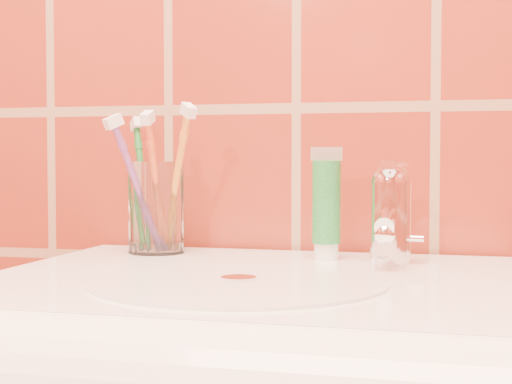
# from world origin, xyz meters

# --- Properties ---
(glass_tumbler) EXTENTS (0.08, 0.08, 0.12)m
(glass_tumbler) POSITION_xyz_m (-0.17, 1.12, 0.91)
(glass_tumbler) COLOR white
(glass_tumbler) RESTS_ON pedestal_sink
(toothpaste_tube) EXTENTS (0.04, 0.03, 0.14)m
(toothpaste_tube) POSITION_xyz_m (0.06, 1.11, 0.91)
(toothpaste_tube) COLOR white
(toothpaste_tube) RESTS_ON pedestal_sink
(faucet) EXTENTS (0.05, 0.11, 0.12)m
(faucet) POSITION_xyz_m (0.14, 1.09, 0.91)
(faucet) COLOR white
(faucet) RESTS_ON pedestal_sink
(toothbrush_0) EXTENTS (0.03, 0.14, 0.20)m
(toothbrush_0) POSITION_xyz_m (-0.16, 1.09, 0.94)
(toothbrush_0) COLOR #D85326
(toothbrush_0) RESTS_ON glass_tumbler
(toothbrush_1) EXTENTS (0.14, 0.16, 0.20)m
(toothbrush_1) POSITION_xyz_m (-0.18, 1.09, 0.94)
(toothbrush_1) COLOR #7C418C
(toothbrush_1) RESTS_ON glass_tumbler
(toothbrush_2) EXTENTS (0.13, 0.15, 0.20)m
(toothbrush_2) POSITION_xyz_m (-0.20, 1.14, 0.94)
(toothbrush_2) COLOR #1D6E2A
(toothbrush_2) RESTS_ON glass_tumbler
(toothbrush_3) EXTENTS (0.16, 0.16, 0.21)m
(toothbrush_3) POSITION_xyz_m (-0.14, 1.10, 0.94)
(toothbrush_3) COLOR orange
(toothbrush_3) RESTS_ON glass_tumbler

